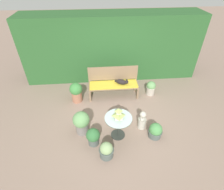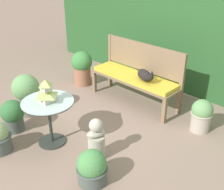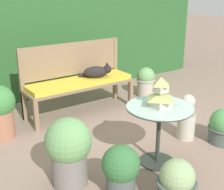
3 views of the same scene
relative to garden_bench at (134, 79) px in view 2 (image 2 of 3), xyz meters
The scene contains 13 objects.
ground 1.13m from the garden_bench, 85.55° to the right, with size 30.00×30.00×0.00m, color gray.
foliage_hedge_back 1.66m from the garden_bench, 86.90° to the left, with size 6.40×1.09×2.38m, color #285628.
garden_bench is the anchor object (origin of this frame).
bench_backrest 0.36m from the garden_bench, 90.00° to the left, with size 1.65×0.06×1.03m.
cat 0.32m from the garden_bench, 10.76° to the right, with size 0.43×0.35×0.23m.
patio_table 1.72m from the garden_bench, 91.46° to the right, with size 0.69×0.69×0.65m.
pagoda_birdhouse 1.76m from the garden_bench, 91.46° to the right, with size 0.25×0.25×0.31m.
garden_bust 1.65m from the garden_bench, 66.70° to the right, with size 0.22×0.28×0.58m.
potted_plant_bench_left 1.81m from the garden_bench, 123.34° to the right, with size 0.44×0.44×0.68m.
potted_plant_table_far 1.31m from the garden_bench, ahead, with size 0.32×0.32×0.51m.
potted_plant_hedge_corner 2.08m from the garden_bench, 63.10° to the right, with size 0.37×0.37×0.43m.
potted_plant_bench_right 2.06m from the garden_bench, 109.85° to the right, with size 0.35×0.35×0.49m.
potted_plant_table_near 1.24m from the garden_bench, behind, with size 0.41×0.41×0.69m.
Camera 2 is at (2.74, -2.42, 2.41)m, focal length 45.00 mm.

